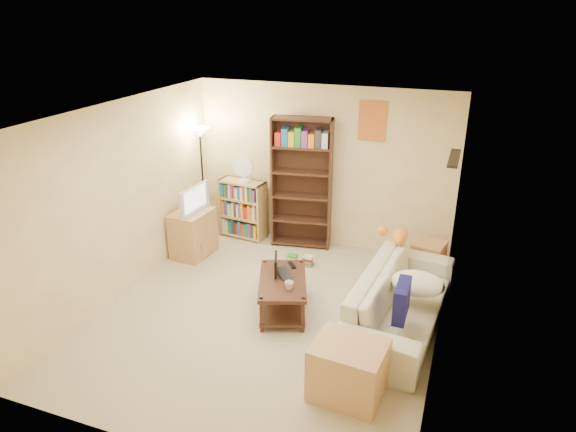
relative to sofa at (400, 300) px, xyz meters
The scene contains 19 objects.
room 2.04m from the sofa, 167.77° to the right, with size 4.50×4.54×2.52m.
sofa is the anchor object (origin of this frame).
navy_pillow 0.59m from the sofa, 82.62° to the right, with size 0.44×0.13×0.40m, color #141354.
cream_blanket 0.30m from the sofa, 13.29° to the left, with size 0.62×0.44×0.26m, color white.
tabby_cat 1.02m from the sofa, 103.46° to the left, with size 0.53×0.22×0.18m.
coffee_table 1.43m from the sofa, behind, with size 0.88×1.15×0.45m.
laptop 1.40m from the sofa, behind, with size 0.39×0.41×0.03m, color black.
laptop_screen 1.56m from the sofa, behind, with size 0.01×0.34×0.23m, color white.
mug 1.33m from the sofa, 162.50° to the right, with size 0.11×0.11×0.10m, color silver.
tv_remote 1.44m from the sofa, behind, with size 0.06×0.18×0.02m, color black.
tv_stand 3.35m from the sofa, 165.99° to the left, with size 0.47×0.65×0.70m, color tan.
television 3.40m from the sofa, 165.99° to the left, with size 0.15×0.71×0.41m, color black.
tall_bookshelf 2.61m from the sofa, 136.82° to the left, with size 0.95×0.45×2.04m.
short_bookshelf 3.27m from the sofa, 149.32° to the left, with size 0.78×0.38×0.97m.
desk_fan 3.31m from the sofa, 149.54° to the left, with size 0.34×0.19×0.45m.
floor_lamp 3.80m from the sofa, 157.58° to the left, with size 0.31×0.31×1.84m.
side_table 1.43m from the sofa, 83.17° to the left, with size 0.42×0.42×0.48m, color tan.
end_cabinet 1.39m from the sofa, 101.97° to the right, with size 0.68×0.57×0.57m, color tan.
book_stacks 1.93m from the sofa, 146.97° to the left, with size 0.41×0.13×0.17m.
Camera 1 is at (2.10, -5.00, 3.57)m, focal length 32.00 mm.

